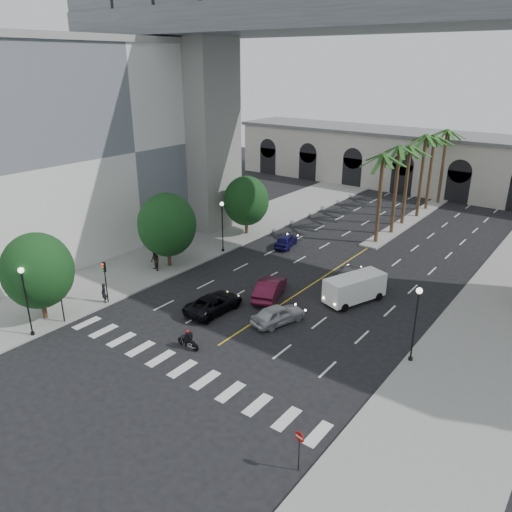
{
  "coord_description": "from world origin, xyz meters",
  "views": [
    {
      "loc": [
        19.97,
        -20.36,
        18.38
      ],
      "look_at": [
        0.3,
        6.0,
        5.48
      ],
      "focal_mm": 35.0,
      "sensor_mm": 36.0,
      "label": 1
    }
  ],
  "objects_px": {
    "traffic_signal_near": "(60,293)",
    "traffic_signal_far": "(105,275)",
    "lamp_post_right": "(416,318)",
    "car_d": "(350,274)",
    "pedestrian_b": "(155,261)",
    "motorcycle_rider": "(189,340)",
    "car_e": "(286,241)",
    "lamp_post_left_near": "(26,296)",
    "lamp_post_left_far": "(222,222)",
    "car_b": "(270,288)",
    "cargo_van": "(354,288)",
    "do_not_enter_sign": "(299,443)",
    "pedestrian_a": "(104,293)",
    "car_a": "(278,314)",
    "car_c": "(214,303)"
  },
  "relations": [
    {
      "from": "motorcycle_rider",
      "to": "cargo_van",
      "type": "distance_m",
      "value": 14.45
    },
    {
      "from": "lamp_post_left_near",
      "to": "lamp_post_left_far",
      "type": "bearing_deg",
      "value": 90.0
    },
    {
      "from": "pedestrian_a",
      "to": "motorcycle_rider",
      "type": "bearing_deg",
      "value": 7.48
    },
    {
      "from": "motorcycle_rider",
      "to": "pedestrian_a",
      "type": "height_order",
      "value": "pedestrian_a"
    },
    {
      "from": "lamp_post_left_near",
      "to": "car_b",
      "type": "relative_size",
      "value": 1.08
    },
    {
      "from": "car_e",
      "to": "lamp_post_left_near",
      "type": "bearing_deg",
      "value": 66.29
    },
    {
      "from": "car_b",
      "to": "car_c",
      "type": "distance_m",
      "value": 5.12
    },
    {
      "from": "traffic_signal_near",
      "to": "car_a",
      "type": "relative_size",
      "value": 0.86
    },
    {
      "from": "traffic_signal_far",
      "to": "car_d",
      "type": "distance_m",
      "value": 20.85
    },
    {
      "from": "lamp_post_right",
      "to": "traffic_signal_near",
      "type": "distance_m",
      "value": 25.02
    },
    {
      "from": "traffic_signal_far",
      "to": "car_c",
      "type": "height_order",
      "value": "traffic_signal_far"
    },
    {
      "from": "lamp_post_left_near",
      "to": "car_c",
      "type": "bearing_deg",
      "value": 53.73
    },
    {
      "from": "lamp_post_left_far",
      "to": "car_d",
      "type": "relative_size",
      "value": 1.1
    },
    {
      "from": "cargo_van",
      "to": "motorcycle_rider",
      "type": "bearing_deg",
      "value": -92.79
    },
    {
      "from": "do_not_enter_sign",
      "to": "motorcycle_rider",
      "type": "bearing_deg",
      "value": 167.71
    },
    {
      "from": "car_a",
      "to": "car_e",
      "type": "xyz_separation_m",
      "value": [
        -8.64,
        14.14,
        -0.05
      ]
    },
    {
      "from": "traffic_signal_near",
      "to": "car_b",
      "type": "relative_size",
      "value": 0.73
    },
    {
      "from": "lamp_post_left_far",
      "to": "car_a",
      "type": "xyz_separation_m",
      "value": [
        12.9,
        -8.88,
        -2.5
      ]
    },
    {
      "from": "car_b",
      "to": "car_d",
      "type": "height_order",
      "value": "car_b"
    },
    {
      "from": "pedestrian_b",
      "to": "traffic_signal_near",
      "type": "bearing_deg",
      "value": -62.35
    },
    {
      "from": "car_b",
      "to": "car_c",
      "type": "bearing_deg",
      "value": 46.28
    },
    {
      "from": "car_e",
      "to": "cargo_van",
      "type": "height_order",
      "value": "cargo_van"
    },
    {
      "from": "cargo_van",
      "to": "car_e",
      "type": "bearing_deg",
      "value": 168.14
    },
    {
      "from": "lamp_post_left_far",
      "to": "car_a",
      "type": "relative_size",
      "value": 1.26
    },
    {
      "from": "lamp_post_left_far",
      "to": "car_b",
      "type": "distance_m",
      "value": 11.65
    },
    {
      "from": "lamp_post_left_near",
      "to": "motorcycle_rider",
      "type": "bearing_deg",
      "value": 29.1
    },
    {
      "from": "lamp_post_left_far",
      "to": "car_e",
      "type": "distance_m",
      "value": 7.23
    },
    {
      "from": "motorcycle_rider",
      "to": "car_c",
      "type": "height_order",
      "value": "car_c"
    },
    {
      "from": "traffic_signal_far",
      "to": "cargo_van",
      "type": "distance_m",
      "value": 20.0
    },
    {
      "from": "car_c",
      "to": "cargo_van",
      "type": "bearing_deg",
      "value": -131.62
    },
    {
      "from": "lamp_post_left_far",
      "to": "traffic_signal_near",
      "type": "distance_m",
      "value": 18.51
    },
    {
      "from": "car_e",
      "to": "do_not_enter_sign",
      "type": "height_order",
      "value": "do_not_enter_sign"
    },
    {
      "from": "lamp_post_left_far",
      "to": "do_not_enter_sign",
      "type": "xyz_separation_m",
      "value": [
        21.9,
        -20.27,
        -1.55
      ]
    },
    {
      "from": "lamp_post_right",
      "to": "car_e",
      "type": "height_order",
      "value": "lamp_post_right"
    },
    {
      "from": "car_a",
      "to": "traffic_signal_far",
      "type": "bearing_deg",
      "value": 41.34
    },
    {
      "from": "lamp_post_right",
      "to": "car_d",
      "type": "relative_size",
      "value": 1.1
    },
    {
      "from": "car_d",
      "to": "lamp_post_right",
      "type": "bearing_deg",
      "value": 119.85
    },
    {
      "from": "lamp_post_left_far",
      "to": "car_d",
      "type": "distance_m",
      "value": 14.02
    },
    {
      "from": "car_c",
      "to": "car_e",
      "type": "height_order",
      "value": "car_c"
    },
    {
      "from": "motorcycle_rider",
      "to": "lamp_post_left_far",
      "type": "bearing_deg",
      "value": 124.31
    },
    {
      "from": "traffic_signal_far",
      "to": "motorcycle_rider",
      "type": "relative_size",
      "value": 1.89
    },
    {
      "from": "car_a",
      "to": "car_e",
      "type": "relative_size",
      "value": 1.08
    },
    {
      "from": "motorcycle_rider",
      "to": "car_d",
      "type": "height_order",
      "value": "car_d"
    },
    {
      "from": "car_a",
      "to": "car_b",
      "type": "distance_m",
      "value": 4.4
    },
    {
      "from": "traffic_signal_near",
      "to": "traffic_signal_far",
      "type": "distance_m",
      "value": 4.0
    },
    {
      "from": "cargo_van",
      "to": "do_not_enter_sign",
      "type": "distance_m",
      "value": 19.04
    },
    {
      "from": "lamp_post_left_far",
      "to": "pedestrian_a",
      "type": "bearing_deg",
      "value": -90.39
    },
    {
      "from": "traffic_signal_near",
      "to": "cargo_van",
      "type": "xyz_separation_m",
      "value": [
        15.73,
        16.28,
        -1.26
      ]
    },
    {
      "from": "lamp_post_left_near",
      "to": "traffic_signal_far",
      "type": "height_order",
      "value": "lamp_post_left_near"
    },
    {
      "from": "traffic_signal_near",
      "to": "do_not_enter_sign",
      "type": "xyz_separation_m",
      "value": [
        21.8,
        -1.77,
        -0.84
      ]
    }
  ]
}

